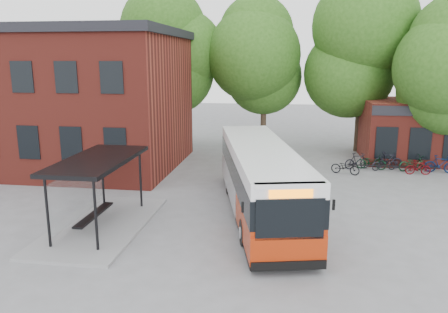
# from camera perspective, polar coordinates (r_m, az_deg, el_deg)

# --- Properties ---
(ground) EXTENTS (100.00, 100.00, 0.00)m
(ground) POSITION_cam_1_polar(r_m,az_deg,el_deg) (18.37, -1.28, -8.75)
(ground) COLOR slate
(station_building) EXTENTS (18.40, 10.40, 8.50)m
(station_building) POSITION_cam_1_polar(r_m,az_deg,el_deg) (30.46, -23.28, 7.01)
(station_building) COLOR maroon
(station_building) RESTS_ON ground
(bus_shelter) EXTENTS (3.60, 7.00, 2.90)m
(bus_shelter) POSITION_cam_1_polar(r_m,az_deg,el_deg) (18.27, -15.94, -4.56)
(bus_shelter) COLOR black
(bus_shelter) RESTS_ON ground
(bike_rail) EXTENTS (5.20, 0.10, 0.38)m
(bike_rail) POSITION_cam_1_polar(r_m,az_deg,el_deg) (28.36, 21.15, -1.50)
(bike_rail) COLOR black
(bike_rail) RESTS_ON ground
(tree_0) EXTENTS (7.92, 7.92, 11.00)m
(tree_0) POSITION_cam_1_polar(r_m,az_deg,el_deg) (34.07, -6.86, 10.53)
(tree_0) COLOR #244D14
(tree_0) RESTS_ON ground
(tree_1) EXTENTS (7.92, 7.92, 10.40)m
(tree_1) POSITION_cam_1_polar(r_m,az_deg,el_deg) (33.95, 5.27, 10.05)
(tree_1) COLOR #244D14
(tree_1) RESTS_ON ground
(tree_2) EXTENTS (7.92, 7.92, 11.00)m
(tree_2) POSITION_cam_1_polar(r_m,az_deg,el_deg) (33.28, 17.49, 10.00)
(tree_2) COLOR #244D14
(tree_2) RESTS_ON ground
(city_bus) EXTENTS (5.10, 12.17, 3.02)m
(city_bus) POSITION_cam_1_polar(r_m,az_deg,el_deg) (19.23, 4.72, -3.06)
(city_bus) COLOR #A0270A
(city_bus) RESTS_ON ground
(bicycle_0) EXTENTS (1.78, 1.15, 0.88)m
(bicycle_0) POSITION_cam_1_polar(r_m,az_deg,el_deg) (26.85, 15.57, -1.31)
(bicycle_0) COLOR black
(bicycle_0) RESTS_ON ground
(bicycle_1) EXTENTS (1.74, 1.02, 1.01)m
(bicycle_1) POSITION_cam_1_polar(r_m,az_deg,el_deg) (28.30, 17.02, -0.57)
(bicycle_1) COLOR black
(bicycle_1) RESTS_ON ground
(bicycle_2) EXTENTS (1.86, 0.93, 0.94)m
(bicycle_2) POSITION_cam_1_polar(r_m,az_deg,el_deg) (28.51, 18.67, -0.67)
(bicycle_2) COLOR black
(bicycle_2) RESTS_ON ground
(bicycle_3) EXTENTS (1.75, 0.59, 1.03)m
(bicycle_3) POSITION_cam_1_polar(r_m,az_deg,el_deg) (29.14, 20.64, -0.44)
(bicycle_3) COLOR black
(bicycle_3) RESTS_ON ground
(bicycle_4) EXTENTS (1.80, 1.20, 0.90)m
(bicycle_4) POSITION_cam_1_polar(r_m,az_deg,el_deg) (28.50, 20.19, -0.82)
(bicycle_4) COLOR black
(bicycle_4) RESTS_ON ground
(bicycle_5) EXTENTS (1.47, 0.44, 0.88)m
(bicycle_5) POSITION_cam_1_polar(r_m,az_deg,el_deg) (28.15, 24.02, -1.32)
(bicycle_5) COLOR #4F060B
(bicycle_5) RESTS_ON ground
(bicycle_6) EXTENTS (1.98, 1.23, 0.98)m
(bicycle_6) POSITION_cam_1_polar(r_m,az_deg,el_deg) (28.98, 23.43, -0.80)
(bicycle_6) COLOR #0C311B
(bicycle_6) RESTS_ON ground
(bicycle_7) EXTENTS (1.83, 0.84, 1.06)m
(bicycle_7) POSITION_cam_1_polar(r_m,az_deg,el_deg) (29.17, 26.41, -0.91)
(bicycle_7) COLOR #051839
(bicycle_7) RESTS_ON ground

